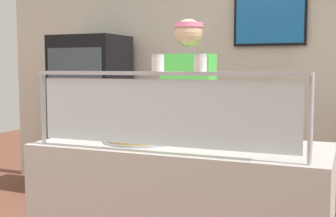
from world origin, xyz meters
name	(u,v)px	position (x,y,z in m)	size (l,w,h in m)	color
shop_rear_unit	(257,71)	(0.85, 2.56, 1.36)	(6.10, 0.13, 2.70)	beige
sneeze_guard	(161,102)	(0.85, 0.06, 1.22)	(1.53, 0.06, 0.43)	#B2B5BC
pizza_tray	(142,139)	(0.60, 0.36, 0.97)	(0.48, 0.48, 0.04)	#9EA0A8
pizza_server	(135,135)	(0.55, 0.34, 0.99)	(0.07, 0.28, 0.01)	#ADAFB7
parmesan_shaker	(158,64)	(0.84, 0.06, 1.42)	(0.07, 0.07, 0.09)	white
pepper_flake_shaker	(200,64)	(1.07, 0.06, 1.42)	(0.06, 0.06, 0.09)	white
worker_figure	(189,120)	(0.63, 1.09, 1.01)	(0.41, 0.50, 1.76)	#23232D
drink_fridge	(91,116)	(-0.87, 2.12, 0.87)	(0.74, 0.62, 1.74)	black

